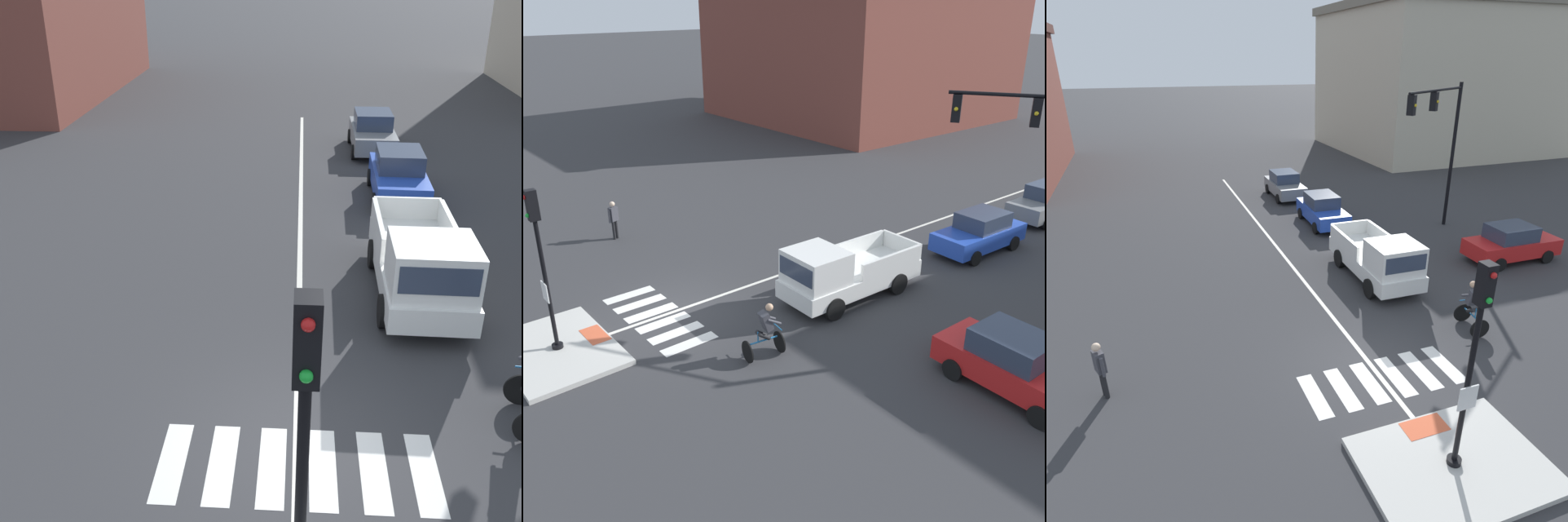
{
  "view_description": "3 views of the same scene",
  "coord_description": "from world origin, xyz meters",
  "views": [
    {
      "loc": [
        -0.11,
        -8.22,
        7.41
      ],
      "look_at": [
        -0.87,
        3.89,
        1.51
      ],
      "focal_mm": 43.04,
      "sensor_mm": 36.0,
      "label": 1
    },
    {
      "loc": [
        15.71,
        -7.98,
        9.59
      ],
      "look_at": [
        1.23,
        3.73,
        1.23
      ],
      "focal_mm": 40.96,
      "sensor_mm": 36.0,
      "label": 2
    },
    {
      "loc": [
        -5.53,
        -9.61,
        8.26
      ],
      "look_at": [
        -0.49,
        4.28,
        1.69
      ],
      "focal_mm": 31.39,
      "sensor_mm": 36.0,
      "label": 3
    }
  ],
  "objects": [
    {
      "name": "tactile_pad_front",
      "position": [
        0.0,
        -2.67,
        0.15
      ],
      "size": [
        1.1,
        0.6,
        0.01
      ],
      "primitive_type": "cube",
      "color": "#DB5B38",
      "rests_on": "traffic_island"
    },
    {
      "name": "cyclist",
      "position": [
        4.01,
        0.8,
        0.87
      ],
      "size": [
        0.8,
        1.17,
        1.68
      ],
      "color": "black",
      "rests_on": "ground"
    },
    {
      "name": "crosswalk_stripe_f",
      "position": [
        2.04,
        -0.59,
        0.0
      ],
      "size": [
        0.44,
        1.8,
        0.01
      ],
      "primitive_type": "cube",
      "color": "silver",
      "rests_on": "ground"
    },
    {
      "name": "crosswalk_stripe_c",
      "position": [
        -0.41,
        -0.59,
        0.0
      ],
      "size": [
        0.44,
        1.8,
        0.01
      ],
      "primitive_type": "cube",
      "color": "silver",
      "rests_on": "ground"
    },
    {
      "name": "signal_pole",
      "position": [
        0.0,
        -3.82,
        3.04
      ],
      "size": [
        0.44,
        0.38,
        4.8
      ],
      "color": "black",
      "rests_on": "traffic_island"
    },
    {
      "name": "lane_centre_line",
      "position": [
        -0.01,
        10.0,
        0.0
      ],
      "size": [
        0.14,
        28.0,
        0.01
      ],
      "primitive_type": "cube",
      "color": "silver",
      "rests_on": "ground"
    },
    {
      "name": "crosswalk_stripe_a",
      "position": [
        -2.04,
        -0.59,
        0.0
      ],
      "size": [
        0.44,
        1.8,
        0.01
      ],
      "primitive_type": "cube",
      "color": "silver",
      "rests_on": "ground"
    },
    {
      "name": "pickup_truck_white_eastbound_mid",
      "position": [
        2.8,
        4.94,
        0.98
      ],
      "size": [
        2.14,
        5.14,
        2.08
      ],
      "color": "white",
      "rests_on": "ground"
    },
    {
      "name": "traffic_island",
      "position": [
        0.0,
        -3.81,
        0.07
      ],
      "size": [
        4.06,
        2.97,
        0.15
      ],
      "primitive_type": "cube",
      "color": "beige",
      "rests_on": "ground"
    },
    {
      "name": "crosswalk_stripe_d",
      "position": [
        0.41,
        -0.59,
        0.0
      ],
      "size": [
        0.44,
        1.8,
        0.01
      ],
      "primitive_type": "cube",
      "color": "silver",
      "rests_on": "ground"
    },
    {
      "name": "pedestrian_at_curb_left",
      "position": [
        -7.28,
        1.31,
        0.98
      ],
      "size": [
        0.34,
        0.52,
        1.67
      ],
      "color": "black",
      "rests_on": "ground"
    },
    {
      "name": "car_red_cross_right",
      "position": [
        9.33,
        4.9,
        0.81
      ],
      "size": [
        4.12,
        1.88,
        1.64
      ],
      "color": "red",
      "rests_on": "ground"
    },
    {
      "name": "ground_plane",
      "position": [
        0.0,
        0.0,
        0.0
      ],
      "size": [
        300.0,
        300.0,
        0.0
      ],
      "primitive_type": "plane",
      "color": "#333335"
    },
    {
      "name": "building_corner_right",
      "position": [
        -21.05,
        29.86,
        5.47
      ],
      "size": [
        19.8,
        19.59,
        10.9
      ],
      "color": "brown",
      "rests_on": "ground"
    },
    {
      "name": "crosswalk_stripe_e",
      "position": [
        1.23,
        -0.59,
        0.0
      ],
      "size": [
        0.44,
        1.8,
        0.01
      ],
      "primitive_type": "cube",
      "color": "silver",
      "rests_on": "ground"
    },
    {
      "name": "car_blue_eastbound_far",
      "position": [
        3.27,
        12.26,
        0.81
      ],
      "size": [
        1.94,
        4.15,
        1.64
      ],
      "color": "#2347B7",
      "rests_on": "ground"
    },
    {
      "name": "crosswalk_stripe_b",
      "position": [
        -1.23,
        -0.59,
        0.0
      ],
      "size": [
        0.44,
        1.8,
        0.01
      ],
      "primitive_type": "cube",
      "color": "silver",
      "rests_on": "ground"
    }
  ]
}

